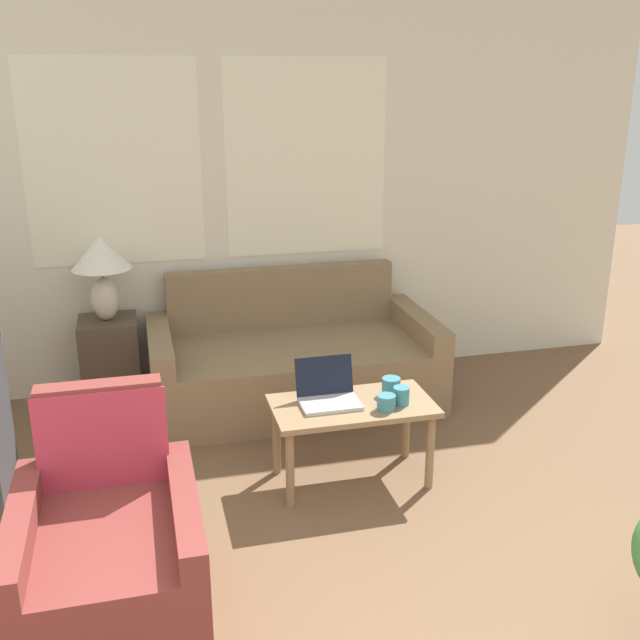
% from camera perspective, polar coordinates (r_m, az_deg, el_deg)
% --- Properties ---
extents(wall_back, '(6.03, 0.06, 2.60)m').
position_cam_1_polar(wall_back, '(5.11, -7.24, 9.28)').
color(wall_back, silver).
rests_on(wall_back, ground_plane).
extents(couch, '(1.85, 0.92, 0.84)m').
position_cam_1_polar(couch, '(4.99, -2.15, -3.34)').
color(couch, '#846B4C').
rests_on(couch, ground_plane).
extents(armchair, '(0.70, 0.84, 0.91)m').
position_cam_1_polar(armchair, '(3.19, -15.70, -17.26)').
color(armchair, brown).
rests_on(armchair, ground_plane).
extents(side_table, '(0.37, 0.37, 0.60)m').
position_cam_1_polar(side_table, '(5.06, -15.63, -3.20)').
color(side_table, '#4C3D2D').
rests_on(side_table, ground_plane).
extents(table_lamp, '(0.37, 0.37, 0.54)m').
position_cam_1_polar(table_lamp, '(4.86, -16.31, 4.19)').
color(table_lamp, beige).
rests_on(table_lamp, side_table).
extents(coffee_table, '(0.85, 0.45, 0.45)m').
position_cam_1_polar(coffee_table, '(3.97, 2.47, -7.21)').
color(coffee_table, '#8E704C').
rests_on(coffee_table, ground_plane).
extents(laptop, '(0.31, 0.26, 0.22)m').
position_cam_1_polar(laptop, '(3.94, 0.60, -5.58)').
color(laptop, '#B7B7BC').
rests_on(laptop, coffee_table).
extents(cup_navy, '(0.10, 0.10, 0.08)m').
position_cam_1_polar(cup_navy, '(3.87, 5.07, -6.27)').
color(cup_navy, teal).
rests_on(cup_navy, coffee_table).
extents(cup_yellow, '(0.10, 0.10, 0.09)m').
position_cam_1_polar(cup_yellow, '(4.05, 5.44, -5.05)').
color(cup_yellow, teal).
rests_on(cup_yellow, coffee_table).
extents(cup_white, '(0.09, 0.09, 0.10)m').
position_cam_1_polar(cup_white, '(3.94, 6.20, -5.76)').
color(cup_white, teal).
rests_on(cup_white, coffee_table).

